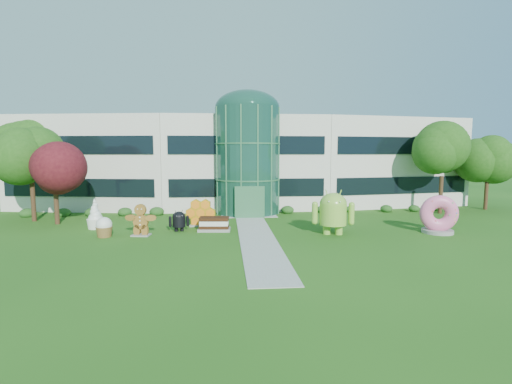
{
  "coord_description": "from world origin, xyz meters",
  "views": [
    {
      "loc": [
        -2.09,
        -22.87,
        5.65
      ],
      "look_at": [
        0.31,
        6.0,
        2.6
      ],
      "focal_mm": 26.0,
      "sensor_mm": 36.0,
      "label": 1
    }
  ],
  "objects_px": {
    "donut": "(438,214)",
    "gingerbread": "(141,220)",
    "android_green": "(333,210)",
    "android_black": "(179,220)"
  },
  "relations": [
    {
      "from": "android_green",
      "to": "android_black",
      "type": "distance_m",
      "value": 11.02
    },
    {
      "from": "android_green",
      "to": "android_black",
      "type": "relative_size",
      "value": 2.01
    },
    {
      "from": "gingerbread",
      "to": "android_green",
      "type": "bearing_deg",
      "value": 6.55
    },
    {
      "from": "android_green",
      "to": "donut",
      "type": "distance_m",
      "value": 7.56
    },
    {
      "from": "android_black",
      "to": "gingerbread",
      "type": "xyz_separation_m",
      "value": [
        -2.42,
        -1.26,
        0.26
      ]
    },
    {
      "from": "donut",
      "to": "gingerbread",
      "type": "xyz_separation_m",
      "value": [
        -20.79,
        0.81,
        -0.26
      ]
    },
    {
      "from": "android_green",
      "to": "donut",
      "type": "height_order",
      "value": "android_green"
    },
    {
      "from": "android_black",
      "to": "android_green",
      "type": "bearing_deg",
      "value": -22.91
    },
    {
      "from": "donut",
      "to": "gingerbread",
      "type": "height_order",
      "value": "donut"
    },
    {
      "from": "android_black",
      "to": "gingerbread",
      "type": "height_order",
      "value": "gingerbread"
    }
  ]
}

